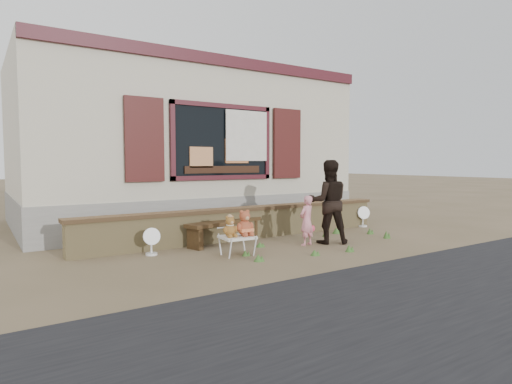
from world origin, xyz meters
TOP-DOWN VIEW (x-y plane):
  - ground at (0.00, 0.00)m, footprint 80.00×80.00m
  - shopfront at (0.00, 4.49)m, footprint 8.04×5.13m
  - brick_wall at (0.00, 1.00)m, footprint 7.10×0.36m
  - bench at (-0.61, 0.79)m, footprint 1.82×0.86m
  - folding_chair at (-0.97, -0.29)m, footprint 0.58×0.52m
  - teddy_bear_left at (-1.11, -0.28)m, footprint 0.29×0.25m
  - teddy_bear_right at (-0.83, -0.30)m, footprint 0.35×0.31m
  - child at (0.60, -0.25)m, footprint 0.39×0.31m
  - adult at (1.10, -0.31)m, footprint 1.00×0.94m
  - fan_left at (-2.19, 0.54)m, footprint 0.30×0.20m
  - fan_right at (3.29, 0.80)m, footprint 0.33×0.22m
  - grass_tufts at (1.01, -0.32)m, footprint 3.66×1.71m

SIDE VIEW (x-z plane):
  - ground at x=0.00m, z-range 0.00..0.00m
  - grass_tufts at x=1.01m, z-range -0.02..0.14m
  - fan_left at x=-2.19m, z-range 0.00..0.48m
  - fan_right at x=3.29m, z-range 0.00..0.51m
  - folding_chair at x=-0.97m, z-range 0.14..0.47m
  - bench at x=-0.61m, z-range 0.10..0.56m
  - brick_wall at x=0.00m, z-range 0.01..0.67m
  - child at x=0.60m, z-range 0.00..0.96m
  - teddy_bear_left at x=-1.11m, z-range 0.33..0.70m
  - teddy_bear_right at x=-0.83m, z-range 0.33..0.78m
  - adult at x=1.10m, z-range 0.00..1.64m
  - shopfront at x=0.00m, z-range 0.00..4.00m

